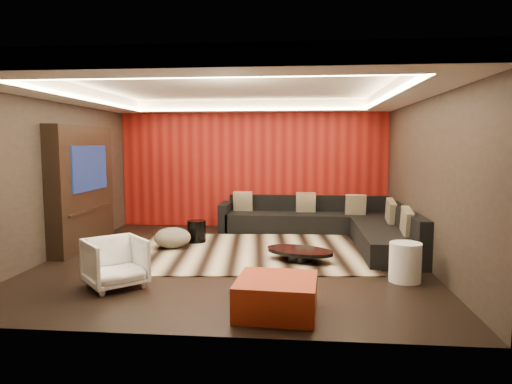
# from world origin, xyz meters

# --- Properties ---
(floor) EXTENTS (6.00, 6.00, 0.02)m
(floor) POSITION_xyz_m (0.00, 0.00, -0.01)
(floor) COLOR black
(floor) RESTS_ON ground
(ceiling) EXTENTS (6.00, 6.00, 0.02)m
(ceiling) POSITION_xyz_m (0.00, 0.00, 2.81)
(ceiling) COLOR silver
(ceiling) RESTS_ON ground
(wall_back) EXTENTS (6.00, 0.02, 2.80)m
(wall_back) POSITION_xyz_m (0.00, 3.01, 1.40)
(wall_back) COLOR black
(wall_back) RESTS_ON ground
(wall_left) EXTENTS (0.02, 6.00, 2.80)m
(wall_left) POSITION_xyz_m (-3.01, 0.00, 1.40)
(wall_left) COLOR black
(wall_left) RESTS_ON ground
(wall_right) EXTENTS (0.02, 6.00, 2.80)m
(wall_right) POSITION_xyz_m (3.01, 0.00, 1.40)
(wall_right) COLOR black
(wall_right) RESTS_ON ground
(red_feature_wall) EXTENTS (5.98, 0.05, 2.78)m
(red_feature_wall) POSITION_xyz_m (0.00, 2.97, 1.40)
(red_feature_wall) COLOR #6B0C0A
(red_feature_wall) RESTS_ON ground
(soffit_back) EXTENTS (6.00, 0.60, 0.22)m
(soffit_back) POSITION_xyz_m (0.00, 2.70, 2.69)
(soffit_back) COLOR silver
(soffit_back) RESTS_ON ground
(soffit_front) EXTENTS (6.00, 0.60, 0.22)m
(soffit_front) POSITION_xyz_m (0.00, -2.70, 2.69)
(soffit_front) COLOR silver
(soffit_front) RESTS_ON ground
(soffit_left) EXTENTS (0.60, 4.80, 0.22)m
(soffit_left) POSITION_xyz_m (-2.70, 0.00, 2.69)
(soffit_left) COLOR silver
(soffit_left) RESTS_ON ground
(soffit_right) EXTENTS (0.60, 4.80, 0.22)m
(soffit_right) POSITION_xyz_m (2.70, 0.00, 2.69)
(soffit_right) COLOR silver
(soffit_right) RESTS_ON ground
(cove_back) EXTENTS (4.80, 0.08, 0.04)m
(cove_back) POSITION_xyz_m (0.00, 2.36, 2.60)
(cove_back) COLOR #FFD899
(cove_back) RESTS_ON ground
(cove_front) EXTENTS (4.80, 0.08, 0.04)m
(cove_front) POSITION_xyz_m (0.00, -2.36, 2.60)
(cove_front) COLOR #FFD899
(cove_front) RESTS_ON ground
(cove_left) EXTENTS (0.08, 4.80, 0.04)m
(cove_left) POSITION_xyz_m (-2.36, 0.00, 2.60)
(cove_left) COLOR #FFD899
(cove_left) RESTS_ON ground
(cove_right) EXTENTS (0.08, 4.80, 0.04)m
(cove_right) POSITION_xyz_m (2.36, 0.00, 2.60)
(cove_right) COLOR #FFD899
(cove_right) RESTS_ON ground
(tv_surround) EXTENTS (0.30, 2.00, 2.20)m
(tv_surround) POSITION_xyz_m (-2.85, 0.60, 1.10)
(tv_surround) COLOR black
(tv_surround) RESTS_ON ground
(tv_screen) EXTENTS (0.04, 1.30, 0.80)m
(tv_screen) POSITION_xyz_m (-2.69, 0.60, 1.45)
(tv_screen) COLOR black
(tv_screen) RESTS_ON ground
(tv_shelf) EXTENTS (0.04, 1.60, 0.04)m
(tv_shelf) POSITION_xyz_m (-2.69, 0.60, 0.70)
(tv_shelf) COLOR black
(tv_shelf) RESTS_ON ground
(rug) EXTENTS (4.26, 3.36, 0.02)m
(rug) POSITION_xyz_m (0.15, 0.52, 0.01)
(rug) COLOR #C3B38F
(rug) RESTS_ON floor
(coffee_table) EXTENTS (1.46, 1.46, 0.19)m
(coffee_table) POSITION_xyz_m (1.06, -0.06, 0.11)
(coffee_table) COLOR black
(coffee_table) RESTS_ON rug
(drum_stool) EXTENTS (0.45, 0.45, 0.41)m
(drum_stool) POSITION_xyz_m (-0.89, 1.17, 0.23)
(drum_stool) COLOR black
(drum_stool) RESTS_ON rug
(striped_pouf) EXTENTS (0.81, 0.81, 0.36)m
(striped_pouf) POSITION_xyz_m (-1.22, 0.67, 0.20)
(striped_pouf) COLOR #BBAD91
(striped_pouf) RESTS_ON rug
(white_side_table) EXTENTS (0.45, 0.45, 0.54)m
(white_side_table) POSITION_xyz_m (2.50, -0.97, 0.27)
(white_side_table) COLOR white
(white_side_table) RESTS_ON floor
(orange_ottoman) EXTENTS (0.93, 0.93, 0.39)m
(orange_ottoman) POSITION_xyz_m (0.80, -2.30, 0.19)
(orange_ottoman) COLOR #A13314
(orange_ottoman) RESTS_ON floor
(armchair) EXTENTS (1.00, 1.00, 0.66)m
(armchair) POSITION_xyz_m (-1.36, -1.57, 0.33)
(armchair) COLOR white
(armchair) RESTS_ON floor
(sectional_sofa) EXTENTS (3.65, 3.50, 0.75)m
(sectional_sofa) POSITION_xyz_m (1.73, 1.86, 0.26)
(sectional_sofa) COLOR black
(sectional_sofa) RESTS_ON floor
(throw_pillows) EXTENTS (3.25, 2.80, 0.50)m
(throw_pillows) POSITION_xyz_m (1.76, 1.88, 0.62)
(throw_pillows) COLOR beige
(throw_pillows) RESTS_ON sectional_sofa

